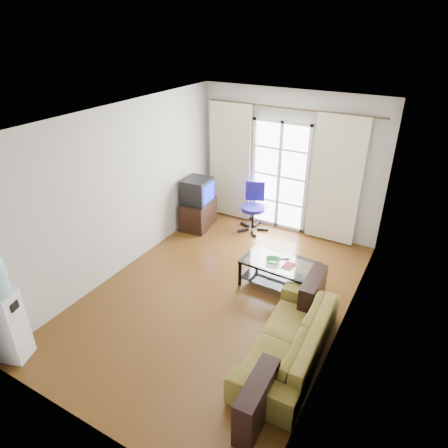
# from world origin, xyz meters

# --- Properties ---
(floor) EXTENTS (5.20, 5.20, 0.00)m
(floor) POSITION_xyz_m (0.00, 0.00, 0.00)
(floor) COLOR #5A3815
(floor) RESTS_ON ground
(ceiling) EXTENTS (5.20, 5.20, 0.00)m
(ceiling) POSITION_xyz_m (0.00, 0.00, 2.70)
(ceiling) COLOR white
(ceiling) RESTS_ON wall_back
(wall_back) EXTENTS (3.60, 0.02, 2.70)m
(wall_back) POSITION_xyz_m (0.00, 2.60, 1.35)
(wall_back) COLOR #B6B4AE
(wall_back) RESTS_ON floor
(wall_front) EXTENTS (3.60, 0.02, 2.70)m
(wall_front) POSITION_xyz_m (0.00, -2.60, 1.35)
(wall_front) COLOR #B6B4AE
(wall_front) RESTS_ON floor
(wall_left) EXTENTS (0.02, 5.20, 2.70)m
(wall_left) POSITION_xyz_m (-1.80, 0.00, 1.35)
(wall_left) COLOR #B6B4AE
(wall_left) RESTS_ON floor
(wall_right) EXTENTS (0.02, 5.20, 2.70)m
(wall_right) POSITION_xyz_m (1.80, 0.00, 1.35)
(wall_right) COLOR #B6B4AE
(wall_right) RESTS_ON floor
(french_door) EXTENTS (1.16, 0.06, 2.15)m
(french_door) POSITION_xyz_m (-0.15, 2.54, 1.07)
(french_door) COLOR white
(french_door) RESTS_ON wall_back
(curtain_rod) EXTENTS (3.30, 0.04, 0.04)m
(curtain_rod) POSITION_xyz_m (0.00, 2.50, 2.38)
(curtain_rod) COLOR #4C3F2D
(curtain_rod) RESTS_ON wall_back
(curtain_left) EXTENTS (0.90, 0.07, 2.35)m
(curtain_left) POSITION_xyz_m (-1.20, 2.48, 1.20)
(curtain_left) COLOR beige
(curtain_left) RESTS_ON curtain_rod
(curtain_right) EXTENTS (0.90, 0.07, 2.35)m
(curtain_right) POSITION_xyz_m (0.95, 2.48, 1.20)
(curtain_right) COLOR beige
(curtain_right) RESTS_ON curtain_rod
(radiator) EXTENTS (0.64, 0.12, 0.64)m
(radiator) POSITION_xyz_m (0.80, 2.50, 0.33)
(radiator) COLOR gray
(radiator) RESTS_ON floor
(sofa) EXTENTS (2.06, 0.94, 0.58)m
(sofa) POSITION_xyz_m (1.37, -0.67, 0.29)
(sofa) COLOR brown
(sofa) RESTS_ON floor
(coffee_table) EXTENTS (1.17, 0.70, 0.46)m
(coffee_table) POSITION_xyz_m (0.70, 0.63, 0.30)
(coffee_table) COLOR silver
(coffee_table) RESTS_ON floor
(bowl) EXTENTS (0.32, 0.32, 0.06)m
(bowl) POSITION_xyz_m (0.61, 0.57, 0.49)
(bowl) COLOR #30853F
(bowl) RESTS_ON coffee_table
(book) EXTENTS (0.19, 0.23, 0.02)m
(book) POSITION_xyz_m (0.78, 0.59, 0.47)
(book) COLOR #A9142F
(book) RESTS_ON coffee_table
(remote) EXTENTS (0.14, 0.11, 0.02)m
(remote) POSITION_xyz_m (0.74, 0.73, 0.47)
(remote) COLOR black
(remote) RESTS_ON coffee_table
(tv_stand) EXTENTS (0.59, 0.81, 0.55)m
(tv_stand) POSITION_xyz_m (-1.52, 1.73, 0.28)
(tv_stand) COLOR black
(tv_stand) RESTS_ON floor
(crt_tv) EXTENTS (0.57, 0.56, 0.49)m
(crt_tv) POSITION_xyz_m (-1.52, 1.70, 0.80)
(crt_tv) COLOR black
(crt_tv) RESTS_ON tv_stand
(task_chair) EXTENTS (0.81, 0.81, 0.95)m
(task_chair) POSITION_xyz_m (-0.50, 2.18, 0.28)
(task_chair) COLOR black
(task_chair) RESTS_ON floor
(water_cooler) EXTENTS (0.39, 0.39, 1.51)m
(water_cooler) POSITION_xyz_m (-1.59, -2.35, 0.79)
(water_cooler) COLOR silver
(water_cooler) RESTS_ON floor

